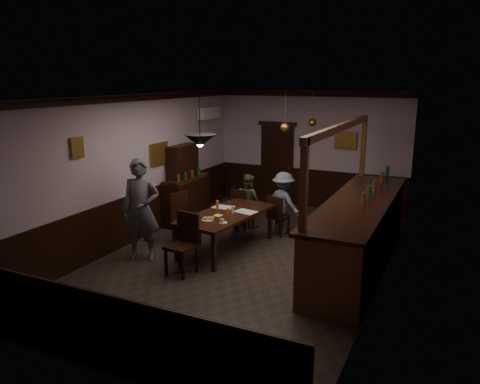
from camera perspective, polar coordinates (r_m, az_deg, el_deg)
The scene contains 31 objects.
room at distance 8.56m, azimuth 0.75°, elevation 1.50°, with size 5.01×8.01×3.01m.
dining_table at distance 9.14m, azimuth -1.67°, elevation -2.97°, with size 1.26×2.31×0.75m.
chair_far_left at distance 10.46m, azimuth 0.17°, elevation -1.85°, with size 0.47×0.47×0.92m.
chair_far_right at distance 10.03m, azimuth 4.54°, elevation -2.69°, with size 0.45×0.45×0.88m.
chair_near at distance 8.18m, azimuth -6.84°, elevation -5.89°, with size 0.52×0.52×1.06m.
chair_side at distance 9.57m, azimuth -6.94°, elevation -2.96°, with size 0.58×0.58×1.06m.
person_standing at distance 8.78m, azimuth -11.99°, elevation -2.14°, with size 0.70×0.46×1.91m, color #52565D.
person_seated_left at distance 10.65m, azimuth 0.99°, elevation -0.99°, with size 0.59×0.46×1.21m, color #4F5231.
person_seated_right at distance 10.21m, azimuth 5.30°, elevation -1.29°, with size 0.87×0.50×1.35m, color slate.
newspaper_left at distance 9.53m, azimuth -2.05°, elevation -1.85°, with size 0.42×0.30×0.01m, color silver.
newspaper_right at distance 9.20m, azimuth 0.72°, elevation -2.42°, with size 0.42×0.30×0.01m, color silver.
napkin at distance 8.97m, azimuth -2.69°, elevation -2.86°, with size 0.15×0.15×0.00m, color #FFCF5D.
saucer at distance 8.51m, azimuth -2.06°, elevation -3.76°, with size 0.15×0.15×0.01m, color white.
coffee_cup at distance 8.48m, azimuth -2.20°, elevation -3.53°, with size 0.08×0.08×0.07m, color white.
pastry_plate at distance 8.69m, azimuth -3.96°, elevation -3.40°, with size 0.22×0.22×0.01m, color white.
pastry_ring_a at distance 8.70m, azimuth -4.16°, elevation -3.20°, with size 0.13×0.13×0.04m, color #C68C47.
pastry_ring_b at distance 8.70m, azimuth -3.60°, elevation -3.18°, with size 0.13×0.13×0.04m, color #C68C47.
soda_can at distance 9.01m, azimuth -1.46°, elevation -2.40°, with size 0.07×0.07×0.12m, color orange.
beer_glass at distance 9.31m, azimuth -2.79°, elevation -1.62°, with size 0.06×0.06×0.20m, color #BF721E.
water_glass at distance 9.06m, azimuth -0.89°, elevation -2.20°, with size 0.06×0.06×0.15m, color silver.
pepper_mill at distance 8.77m, azimuth -6.46°, elevation -2.86°, with size 0.04×0.04×0.14m, color black.
sideboard at distance 10.99m, azimuth -6.65°, elevation 0.05°, with size 0.49×1.38×1.82m.
bar_counter at distance 8.68m, azimuth 14.28°, elevation -4.63°, with size 1.06×4.54×2.54m.
door_back at distance 12.56m, azimuth 4.52°, elevation 3.31°, with size 0.90×0.06×2.10m, color black.
ac_unit at distance 12.06m, azimuth -3.85°, elevation 9.60°, with size 0.20×0.85×0.30m.
picture_left_small at distance 8.53m, azimuth -19.22°, elevation 5.13°, with size 0.04×0.28×0.36m.
picture_left_large at distance 10.42m, azimuth -9.81°, elevation 4.63°, with size 0.04×0.62×0.48m.
picture_back at distance 11.95m, azimuth 12.74°, elevation 6.12°, with size 0.55×0.04×0.42m.
pendant_iron at distance 8.18m, azimuth -4.90°, elevation 6.24°, with size 0.56×0.56×0.86m.
pendant_brass_mid at distance 9.99m, azimuth 5.49°, elevation 7.84°, with size 0.20×0.20×0.81m.
pendant_brass_far at distance 11.19m, azimuth 8.83°, elevation 8.37°, with size 0.20×0.20×0.81m.
Camera 1 is at (3.48, -7.61, 3.31)m, focal length 35.00 mm.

